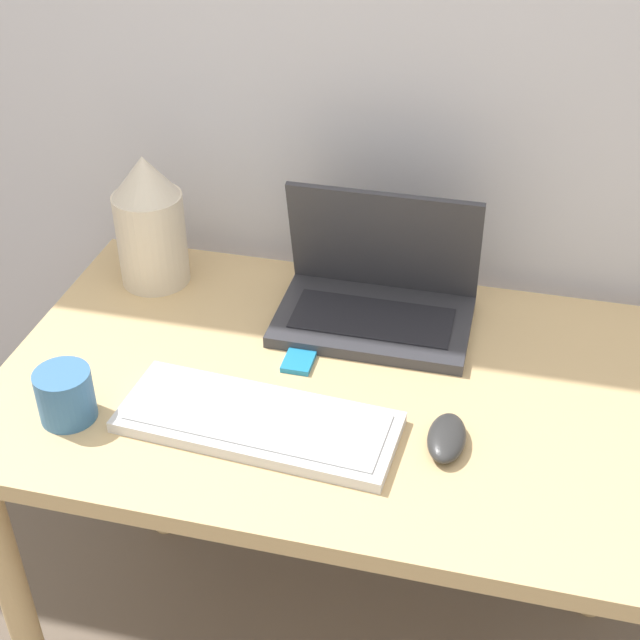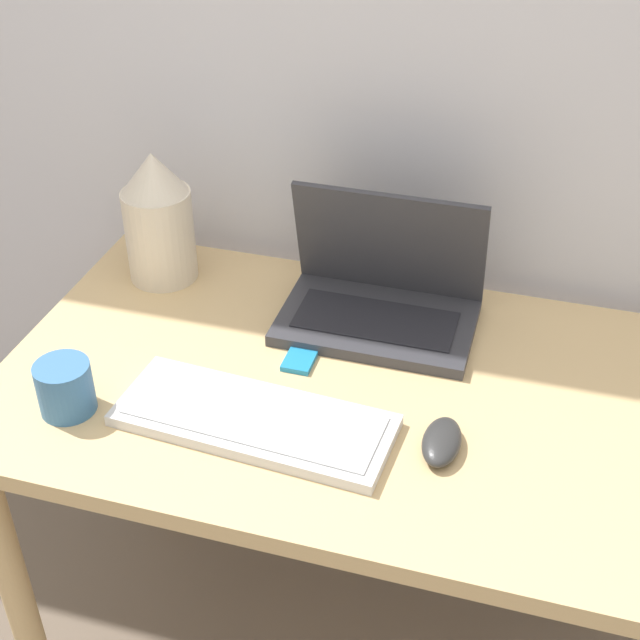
# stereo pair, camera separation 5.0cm
# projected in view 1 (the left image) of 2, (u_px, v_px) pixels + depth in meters

# --- Properties ---
(desk) EXTENTS (1.08, 0.65, 0.74)m
(desk) POSITION_uv_depth(u_px,v_px,m) (347.00, 435.00, 1.44)
(desk) COLOR tan
(desk) RESTS_ON ground_plane
(laptop) EXTENTS (0.32, 0.21, 0.22)m
(laptop) POSITION_uv_depth(u_px,v_px,m) (377.00, 292.00, 1.49)
(laptop) COLOR #333338
(laptop) RESTS_ON desk
(keyboard) EXTENTS (0.41, 0.18, 0.02)m
(keyboard) POSITION_uv_depth(u_px,v_px,m) (258.00, 422.00, 1.28)
(keyboard) COLOR silver
(keyboard) RESTS_ON desk
(mouse) EXTENTS (0.05, 0.10, 0.03)m
(mouse) POSITION_uv_depth(u_px,v_px,m) (447.00, 438.00, 1.25)
(mouse) COLOR #2D2D2D
(mouse) RESTS_ON desk
(vase) EXTENTS (0.12, 0.12, 0.24)m
(vase) POSITION_uv_depth(u_px,v_px,m) (150.00, 222.00, 1.55)
(vase) COLOR beige
(vase) RESTS_ON desk
(mp3_player) EXTENTS (0.05, 0.06, 0.01)m
(mp3_player) POSITION_uv_depth(u_px,v_px,m) (299.00, 361.00, 1.41)
(mp3_player) COLOR #1E7FB7
(mp3_player) RESTS_ON desk
(mug) EXTENTS (0.08, 0.08, 0.08)m
(mug) POSITION_uv_depth(u_px,v_px,m) (65.00, 395.00, 1.29)
(mug) COLOR teal
(mug) RESTS_ON desk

